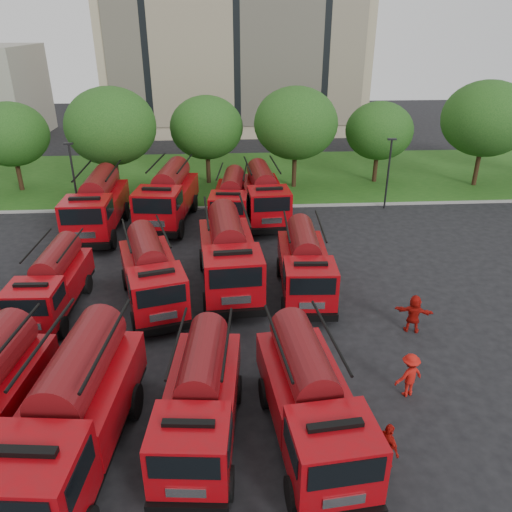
% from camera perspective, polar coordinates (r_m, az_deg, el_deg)
% --- Properties ---
extents(ground, '(140.00, 140.00, 0.00)m').
position_cam_1_polar(ground, '(20.94, -4.07, -11.50)').
color(ground, black).
rests_on(ground, ground).
extents(lawn, '(70.00, 16.00, 0.12)m').
position_cam_1_polar(lawn, '(44.54, -4.05, 9.09)').
color(lawn, '#1B4E15').
rests_on(lawn, ground).
extents(curb, '(70.00, 0.30, 0.14)m').
position_cam_1_polar(curb, '(36.83, -4.05, 5.56)').
color(curb, gray).
rests_on(curb, ground).
extents(apartment_building, '(30.00, 14.18, 25.00)m').
position_cam_1_polar(apartment_building, '(64.70, -2.45, 25.38)').
color(apartment_building, '#BBAA8B').
rests_on(apartment_building, ground).
extents(tree_1, '(5.71, 5.71, 6.98)m').
position_cam_1_polar(tree_1, '(43.74, -26.23, 12.36)').
color(tree_1, '#382314').
rests_on(tree_1, ground).
extents(tree_2, '(6.72, 6.72, 8.22)m').
position_cam_1_polar(tree_2, '(39.81, -16.24, 14.05)').
color(tree_2, '#382314').
rests_on(tree_2, ground).
extents(tree_3, '(5.88, 5.88, 7.19)m').
position_cam_1_polar(tree_3, '(41.53, -5.67, 14.39)').
color(tree_3, '#382314').
rests_on(tree_3, ground).
extents(tree_4, '(6.55, 6.55, 8.01)m').
position_cam_1_polar(tree_4, '(40.32, 4.57, 14.88)').
color(tree_4, '#382314').
rests_on(tree_4, ground).
extents(tree_5, '(5.46, 5.46, 6.68)m').
position_cam_1_polar(tree_5, '(42.97, 13.90, 13.72)').
color(tree_5, '#382314').
rests_on(tree_5, ground).
extents(tree_6, '(6.89, 6.89, 8.42)m').
position_cam_1_polar(tree_6, '(44.45, 24.83, 14.05)').
color(tree_6, '#382314').
rests_on(tree_6, ground).
extents(lamp_post_0, '(0.60, 0.25, 5.11)m').
position_cam_1_polar(lamp_post_0, '(36.80, -20.14, 8.67)').
color(lamp_post_0, black).
rests_on(lamp_post_0, ground).
extents(lamp_post_1, '(0.60, 0.25, 5.11)m').
position_cam_1_polar(lamp_post_1, '(37.16, 14.91, 9.52)').
color(lamp_post_1, black).
rests_on(lamp_post_1, ground).
extents(fire_truck_1, '(3.52, 8.10, 3.58)m').
position_cam_1_polar(fire_truck_1, '(16.70, -20.43, -16.66)').
color(fire_truck_1, black).
rests_on(fire_truck_1, ground).
extents(fire_truck_2, '(2.85, 6.72, 2.98)m').
position_cam_1_polar(fire_truck_2, '(16.80, -6.38, -15.95)').
color(fire_truck_2, black).
rests_on(fire_truck_2, ground).
extents(fire_truck_3, '(3.12, 7.18, 3.17)m').
position_cam_1_polar(fire_truck_3, '(16.62, 6.24, -16.03)').
color(fire_truck_3, black).
rests_on(fire_truck_3, ground).
extents(fire_truck_4, '(2.52, 6.44, 2.90)m').
position_cam_1_polar(fire_truck_4, '(25.12, -22.27, -2.85)').
color(fire_truck_4, black).
rests_on(fire_truck_4, ground).
extents(fire_truck_5, '(4.12, 7.34, 3.17)m').
position_cam_1_polar(fire_truck_5, '(24.37, -11.88, -1.89)').
color(fire_truck_5, black).
rests_on(fire_truck_5, ground).
extents(fire_truck_6, '(3.32, 8.01, 3.57)m').
position_cam_1_polar(fire_truck_6, '(25.31, -3.15, 0.22)').
color(fire_truck_6, black).
rests_on(fire_truck_6, ground).
extents(fire_truck_7, '(2.77, 6.92, 3.10)m').
position_cam_1_polar(fire_truck_7, '(24.90, 5.58, -0.91)').
color(fire_truck_7, black).
rests_on(fire_truck_7, ground).
extents(fire_truck_8, '(2.98, 8.01, 3.64)m').
position_cam_1_polar(fire_truck_8, '(33.64, -17.66, 5.62)').
color(fire_truck_8, black).
rests_on(fire_truck_8, ground).
extents(fire_truck_9, '(3.81, 8.30, 3.64)m').
position_cam_1_polar(fire_truck_9, '(34.26, -10.01, 6.81)').
color(fire_truck_9, black).
rests_on(fire_truck_9, ground).
extents(fire_truck_10, '(3.07, 7.10, 3.14)m').
position_cam_1_polar(fire_truck_10, '(33.89, -2.81, 6.51)').
color(fire_truck_10, black).
rests_on(fire_truck_10, ground).
extents(fire_truck_11, '(3.14, 7.70, 3.44)m').
position_cam_1_polar(fire_truck_11, '(34.21, 0.88, 6.99)').
color(fire_truck_11, black).
rests_on(fire_truck_11, ground).
extents(firefighter_2, '(0.88, 1.11, 1.65)m').
position_cam_1_polar(firefighter_2, '(17.30, 14.47, -22.20)').
color(firefighter_2, '#AE130D').
rests_on(firefighter_2, ground).
extents(firefighter_3, '(1.27, 0.93, 1.76)m').
position_cam_1_polar(firefighter_3, '(19.97, 16.78, -14.87)').
color(firefighter_3, '#AE130D').
rests_on(firefighter_3, ground).
extents(firefighter_4, '(0.90, 0.83, 1.54)m').
position_cam_1_polar(firefighter_4, '(22.45, -18.00, -10.02)').
color(firefighter_4, black).
rests_on(firefighter_4, ground).
extents(firefighter_5, '(1.80, 1.20, 1.78)m').
position_cam_1_polar(firefighter_5, '(23.52, 17.29, -8.16)').
color(firefighter_5, '#AE130D').
rests_on(firefighter_5, ground).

